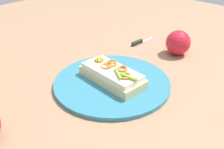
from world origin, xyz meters
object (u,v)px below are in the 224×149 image
Objects in this scene: sandwich at (112,75)px; knife at (140,42)px; plate at (112,83)px; apple_1 at (178,43)px.

sandwich is 0.31m from knife.
plate is at bearing -109.78° from sandwich.
sandwich is at bearing -24.03° from plate.
apple_1 is at bearing 88.42° from sandwich.
knife is (-0.01, 0.15, -0.04)m from apple_1.
sandwich is 1.61× the size of knife.
plate is 3.85× the size of apple_1.
plate is at bearing 174.15° from apple_1.
apple_1 is 0.15m from knife.
knife is at bearing 94.67° from apple_1.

